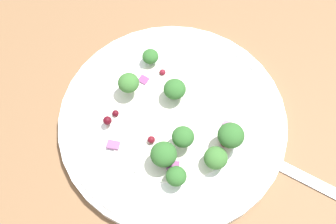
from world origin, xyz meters
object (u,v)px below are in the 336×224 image
object	(u,v)px
broccoli_floret_1	(129,83)
broccoli_floret_2	(164,155)
broccoli_floret_0	(183,137)
plate	(168,119)
fork	(307,179)

from	to	relation	value
broccoli_floret_1	broccoli_floret_2	bearing A→B (deg)	170.70
broccoli_floret_0	broccoli_floret_2	bearing A→B (deg)	100.12
broccoli_floret_0	broccoli_floret_1	size ratio (longest dim) A/B	1.00
broccoli_floret_0	broccoli_floret_1	xyz separation A→B (cm)	(8.76, 1.27, -0.02)
plate	fork	xyz separation A→B (cm)	(-14.09, -8.56, -0.61)
plate	broccoli_floret_0	xyz separation A→B (cm)	(-3.58, 0.53, 2.50)
broccoli_floret_1	broccoli_floret_2	size ratio (longest dim) A/B	0.86
broccoli_floret_1	broccoli_floret_2	distance (cm)	9.39
broccoli_floret_0	broccoli_floret_1	world-z (taller)	same
broccoli_floret_0	fork	distance (cm)	14.24
broccoli_floret_2	plate	bearing A→B (deg)	-39.10
broccoli_floret_0	fork	world-z (taller)	broccoli_floret_0
broccoli_floret_2	broccoli_floret_0	bearing A→B (deg)	-79.88
plate	broccoli_floret_2	xyz separation A→B (cm)	(-4.08, 3.32, 2.54)
broccoli_floret_0	fork	bearing A→B (deg)	-139.15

